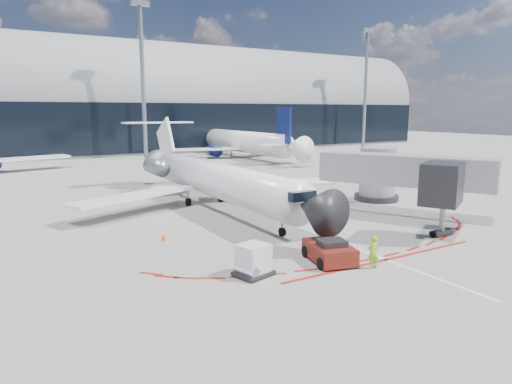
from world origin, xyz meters
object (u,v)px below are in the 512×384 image
ramp_worker (373,252)px  uld_container (253,260)px  regional_jet (211,178)px  pushback_tug (329,251)px

ramp_worker → uld_container: bearing=-19.1°
regional_jet → uld_container: bearing=-108.1°
regional_jet → pushback_tug: regional_jet is taller
pushback_tug → uld_container: bearing=-167.7°
uld_container → ramp_worker: bearing=-35.2°
pushback_tug → ramp_worker: (1.21, -2.01, 0.31)m
pushback_tug → ramp_worker: 2.36m
ramp_worker → regional_jet: bearing=-86.6°
regional_jet → uld_container: (-5.29, -16.15, -1.68)m
regional_jet → ramp_worker: (0.58, -18.37, -1.60)m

